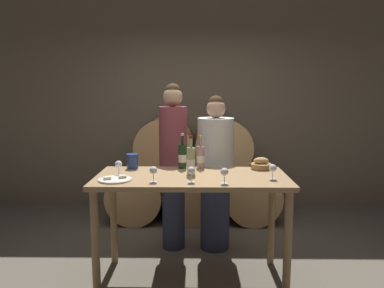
# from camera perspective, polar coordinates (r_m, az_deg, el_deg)

# --- Properties ---
(ground_plane) EXTENTS (10.00, 10.00, 0.00)m
(ground_plane) POSITION_cam_1_polar(r_m,az_deg,el_deg) (3.51, -0.04, -19.93)
(ground_plane) COLOR #665E51
(stone_wall_back) EXTENTS (10.00, 0.12, 3.20)m
(stone_wall_back) POSITION_cam_1_polar(r_m,az_deg,el_deg) (5.42, 0.34, 7.63)
(stone_wall_back) COLOR gray
(stone_wall_back) RESTS_ON ground_plane
(barrel_stack) EXTENTS (2.17, 0.98, 1.33)m
(barrel_stack) POSITION_cam_1_polar(r_m,az_deg,el_deg) (4.93, 0.27, -4.23)
(barrel_stack) COLOR tan
(barrel_stack) RESTS_ON ground_plane
(tasting_table) EXTENTS (1.63, 0.76, 0.94)m
(tasting_table) POSITION_cam_1_polar(r_m,az_deg,el_deg) (3.21, -0.04, -7.08)
(tasting_table) COLOR #99754C
(tasting_table) RESTS_ON ground_plane
(person_left) EXTENTS (0.29, 0.29, 1.73)m
(person_left) POSITION_cam_1_polar(r_m,az_deg,el_deg) (3.87, -2.88, -3.04)
(person_left) COLOR #2D334C
(person_left) RESTS_ON ground_plane
(person_right) EXTENTS (0.37, 0.37, 1.60)m
(person_right) POSITION_cam_1_polar(r_m,az_deg,el_deg) (3.89, 3.58, -4.48)
(person_right) COLOR #2D334C
(person_right) RESTS_ON ground_plane
(wine_bottle_red) EXTENTS (0.07, 0.07, 0.33)m
(wine_bottle_red) POSITION_cam_1_polar(r_m,az_deg,el_deg) (3.46, -1.47, -1.84)
(wine_bottle_red) COLOR #193819
(wine_bottle_red) RESTS_ON tasting_table
(wine_bottle_white) EXTENTS (0.07, 0.07, 0.34)m
(wine_bottle_white) POSITION_cam_1_polar(r_m,az_deg,el_deg) (3.19, -0.16, -2.59)
(wine_bottle_white) COLOR #ADBC7F
(wine_bottle_white) RESTS_ON tasting_table
(wine_bottle_rose) EXTENTS (0.07, 0.07, 0.30)m
(wine_bottle_rose) POSITION_cam_1_polar(r_m,az_deg,el_deg) (3.47, 1.29, -1.98)
(wine_bottle_rose) COLOR #BC8E93
(wine_bottle_rose) RESTS_ON tasting_table
(blue_crock) EXTENTS (0.11, 0.11, 0.14)m
(blue_crock) POSITION_cam_1_polar(r_m,az_deg,el_deg) (3.50, -9.08, -2.51)
(blue_crock) COLOR navy
(blue_crock) RESTS_ON tasting_table
(bread_basket) EXTENTS (0.19, 0.19, 0.11)m
(bread_basket) POSITION_cam_1_polar(r_m,az_deg,el_deg) (3.49, 10.48, -3.12)
(bread_basket) COLOR #A87F4C
(bread_basket) RESTS_ON tasting_table
(cheese_plate) EXTENTS (0.27, 0.27, 0.04)m
(cheese_plate) POSITION_cam_1_polar(r_m,az_deg,el_deg) (3.08, -11.65, -5.30)
(cheese_plate) COLOR white
(cheese_plate) RESTS_ON tasting_table
(wine_glass_far_left) EXTENTS (0.06, 0.06, 0.13)m
(wine_glass_far_left) POSITION_cam_1_polar(r_m,az_deg,el_deg) (3.24, -11.13, -3.15)
(wine_glass_far_left) COLOR white
(wine_glass_far_left) RESTS_ON tasting_table
(wine_glass_left) EXTENTS (0.06, 0.06, 0.13)m
(wine_glass_left) POSITION_cam_1_polar(r_m,az_deg,el_deg) (2.96, -5.90, -4.12)
(wine_glass_left) COLOR white
(wine_glass_left) RESTS_ON tasting_table
(wine_glass_center) EXTENTS (0.06, 0.06, 0.13)m
(wine_glass_center) POSITION_cam_1_polar(r_m,az_deg,el_deg) (2.94, -0.05, -4.18)
(wine_glass_center) COLOR white
(wine_glass_center) RESTS_ON tasting_table
(wine_glass_right) EXTENTS (0.06, 0.06, 0.13)m
(wine_glass_right) POSITION_cam_1_polar(r_m,az_deg,el_deg) (2.90, 4.97, -4.35)
(wine_glass_right) COLOR white
(wine_glass_right) RESTS_ON tasting_table
(wine_glass_far_right) EXTENTS (0.06, 0.06, 0.13)m
(wine_glass_far_right) POSITION_cam_1_polar(r_m,az_deg,el_deg) (3.10, 12.20, -3.70)
(wine_glass_far_right) COLOR white
(wine_glass_far_right) RESTS_ON tasting_table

